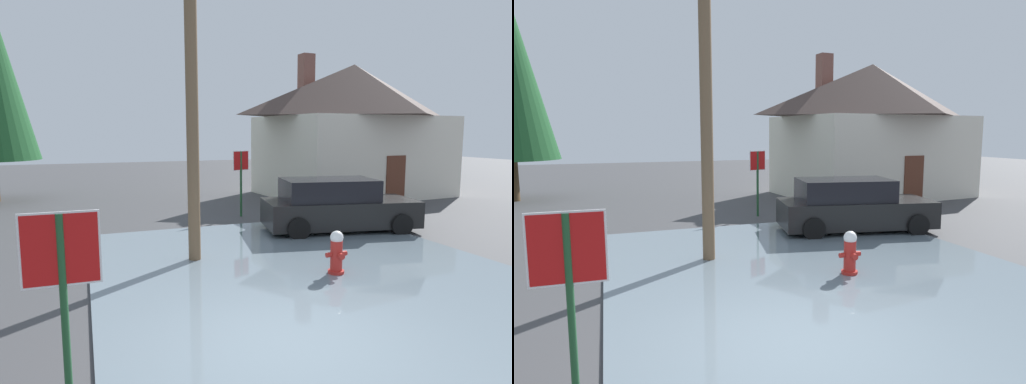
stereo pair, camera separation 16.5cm
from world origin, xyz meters
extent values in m
cube|color=#424244|center=(0.00, 0.00, -0.05)|extent=(80.00, 80.00, 0.10)
cube|color=slate|center=(1.72, 2.71, 0.02)|extent=(8.72, 10.54, 0.05)
cylinder|color=#1E4C28|center=(-2.90, -0.58, 1.09)|extent=(0.08, 0.08, 2.17)
cube|color=white|center=(-2.90, -0.58, 1.81)|extent=(0.78, 0.03, 0.78)
cube|color=red|center=(-2.90, -0.58, 1.81)|extent=(0.74, 0.04, 0.73)
cylinder|color=#AD231E|center=(2.20, 2.43, 0.06)|extent=(0.34, 0.34, 0.11)
cylinder|color=#AD231E|center=(2.20, 2.43, 0.43)|extent=(0.25, 0.25, 0.63)
sphere|color=white|center=(2.20, 2.43, 0.82)|extent=(0.27, 0.27, 0.27)
cylinder|color=#AD231E|center=(2.02, 2.43, 0.46)|extent=(0.11, 0.10, 0.10)
cylinder|color=#AD231E|center=(2.38, 2.43, 0.46)|extent=(0.11, 0.10, 0.10)
cylinder|color=#AD231E|center=(2.20, 2.24, 0.46)|extent=(0.12, 0.11, 0.12)
cylinder|color=brown|center=(-0.32, 4.52, 4.35)|extent=(0.28, 0.28, 8.71)
cylinder|color=#1E4C28|center=(2.53, 9.41, 1.15)|extent=(0.08, 0.08, 2.31)
cube|color=white|center=(2.53, 9.41, 1.99)|extent=(0.65, 0.25, 0.68)
cube|color=red|center=(2.53, 9.41, 1.99)|extent=(0.61, 0.24, 0.64)
cube|color=silver|center=(9.33, 12.84, 1.84)|extent=(8.34, 6.49, 3.69)
pyramid|color=#473833|center=(9.33, 12.84, 4.88)|extent=(9.01, 7.01, 2.40)
cube|color=brown|center=(7.28, 13.73, 5.48)|extent=(0.65, 0.65, 2.16)
cube|color=#592D1E|center=(9.58, 9.91, 1.00)|extent=(1.00, 0.14, 2.00)
cube|color=black|center=(4.55, 6.14, 0.57)|extent=(4.81, 2.71, 0.78)
cube|color=black|center=(4.19, 6.21, 1.27)|extent=(2.99, 2.15, 0.64)
cylinder|color=black|center=(6.24, 6.78, 0.32)|extent=(0.67, 0.34, 0.64)
cylinder|color=black|center=(5.88, 4.92, 0.32)|extent=(0.67, 0.34, 0.64)
cylinder|color=black|center=(3.21, 7.36, 0.32)|extent=(0.67, 0.34, 0.64)
cylinder|color=black|center=(2.85, 5.50, 0.32)|extent=(0.67, 0.34, 0.64)
camera|label=1|loc=(-2.65, -5.47, 3.00)|focal=31.52mm
camera|label=2|loc=(-2.49, -5.53, 3.00)|focal=31.52mm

